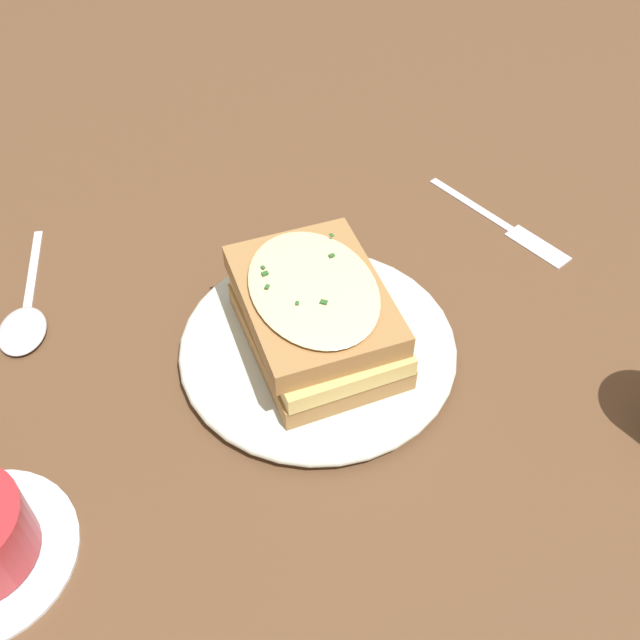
% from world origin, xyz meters
% --- Properties ---
extents(ground_plane, '(2.40, 2.40, 0.00)m').
position_xyz_m(ground_plane, '(0.00, 0.00, 0.00)').
color(ground_plane, brown).
extents(dinner_plate, '(0.24, 0.24, 0.02)m').
position_xyz_m(dinner_plate, '(0.02, -0.02, 0.01)').
color(dinner_plate, silver).
rests_on(dinner_plate, ground_plane).
extents(sandwich, '(0.19, 0.16, 0.07)m').
position_xyz_m(sandwich, '(0.02, -0.03, 0.05)').
color(sandwich, '#A37542').
rests_on(sandwich, dinner_plate).
extents(fork, '(0.14, 0.13, 0.00)m').
position_xyz_m(fork, '(-0.15, 0.16, 0.00)').
color(fork, silver).
rests_on(fork, ground_plane).
extents(spoon, '(0.17, 0.06, 0.01)m').
position_xyz_m(spoon, '(0.00, -0.29, 0.00)').
color(spoon, silver).
rests_on(spoon, ground_plane).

